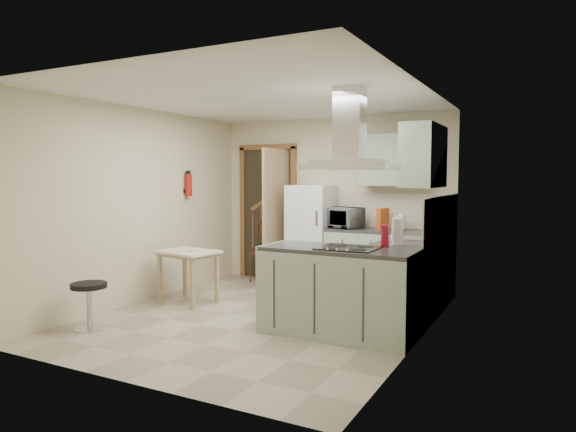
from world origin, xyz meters
The scene contains 28 objects.
floor centered at (0.00, 0.00, 0.00)m, with size 4.20×4.20×0.00m, color tan.
ceiling centered at (0.00, 0.00, 2.50)m, with size 4.20×4.20×0.00m, color silver.
back_wall centered at (0.00, 2.10, 1.25)m, with size 3.60×3.60×0.00m, color beige.
left_wall centered at (-1.80, 0.00, 1.25)m, with size 4.20×4.20×0.00m, color beige.
right_wall centered at (1.80, 0.00, 1.25)m, with size 4.20×4.20×0.00m, color beige.
doorway centered at (-1.10, 2.07, 1.05)m, with size 1.10×0.12×2.10m, color brown.
fridge centered at (-0.20, 1.80, 0.75)m, with size 0.60×0.60×1.50m, color white.
counter_back centered at (0.66, 1.80, 0.45)m, with size 1.08×0.60×0.90m, color #9EB2A0.
counter_right centered at (1.50, 1.12, 0.45)m, with size 0.60×1.95×0.90m, color #9EB2A0.
splashback centered at (0.96, 2.09, 1.15)m, with size 1.68×0.02×0.50m, color beige.
wall_cabinet_back centered at (0.95, 1.93, 1.85)m, with size 0.85×0.35×0.70m, color #9EB2A0.
wall_cabinet_right centered at (1.62, 0.85, 1.85)m, with size 0.35×0.90×0.70m, color #9EB2A0.
peninsula centered at (1.02, -0.18, 0.45)m, with size 1.55×0.65×0.90m, color #9EB2A0.
hob centered at (1.12, -0.18, 0.91)m, with size 0.58×0.50×0.01m, color black.
extractor_hood centered at (1.12, -0.18, 1.72)m, with size 0.90×0.55×0.10m, color silver.
sink centered at (1.50, 0.95, 0.91)m, with size 0.45×0.40×0.01m, color silver.
fire_extinguisher centered at (-1.74, 0.90, 1.50)m, with size 0.10×0.10×0.32m, color #B2140F.
drop_leaf_table centered at (-1.19, 0.18, 0.34)m, with size 0.72×0.54×0.68m, color tan.
bentwood_chair centered at (-1.04, 1.83, 0.44)m, with size 0.40×0.40×0.89m, color #462E17.
stool centered at (-1.40, -1.22, 0.25)m, with size 0.37×0.37×0.50m, color black.
microwave centered at (0.30, 1.77, 1.04)m, with size 0.52×0.35×0.29m, color black.
kettle centered at (1.12, 1.80, 1.02)m, with size 0.16×0.16×0.23m, color white.
cereal_box centered at (0.85, 1.87, 1.04)m, with size 0.08×0.19×0.29m, color #C54C17.
soap_bottle centered at (1.58, 1.37, 0.99)m, with size 0.08×0.08×0.17m, color silver.
paper_towel centered at (1.49, 0.30, 1.05)m, with size 0.12×0.12×0.30m, color silver.
cup centered at (1.44, 0.47, 0.95)m, with size 0.13×0.13×0.10m, color silver.
red_bottle centered at (1.41, 0.10, 1.01)m, with size 0.08×0.08×0.23m, color #AD0E29.
book centered at (-1.28, 0.14, 0.73)m, with size 0.17×0.23×0.10m, color #A6373F.
Camera 1 is at (2.95, -5.00, 1.61)m, focal length 32.00 mm.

